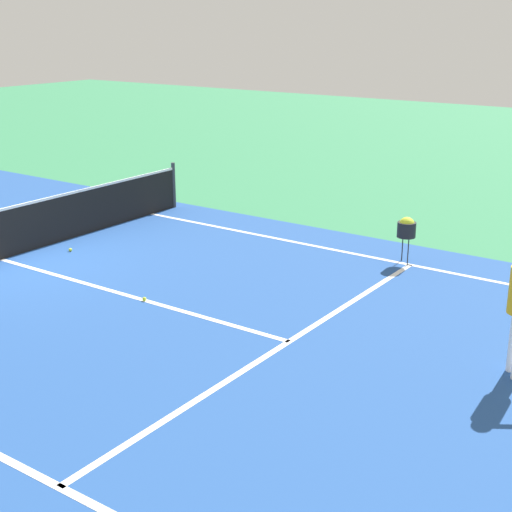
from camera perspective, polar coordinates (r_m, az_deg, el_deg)
ground_plane at (r=14.64m, az=-19.03°, el=-0.26°), size 60.00×60.00×0.00m
court_surface_inbounds at (r=14.64m, az=-19.03°, el=-0.25°), size 10.62×24.40×0.00m
line_sideline_left at (r=8.02m, az=-17.10°, el=-15.56°), size 0.10×11.89×0.01m
line_sideline_right at (r=14.00m, az=10.10°, el=-0.33°), size 0.10×11.89×0.01m
line_service_near at (r=10.42m, az=2.56°, el=-6.60°), size 8.22×0.10×0.01m
line_center_service at (r=12.30m, az=-10.11°, el=-2.93°), size 0.10×6.40×0.01m
ball_hopper at (r=13.73m, az=11.53°, el=2.15°), size 0.34×0.34×0.87m
tennis_ball_near_net at (r=14.76m, az=-14.11°, el=0.47°), size 0.07×0.07×0.07m
tennis_ball_mid_court at (r=11.97m, az=-8.60°, el=-3.29°), size 0.07×0.07×0.07m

